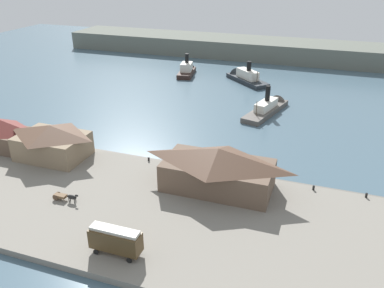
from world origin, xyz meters
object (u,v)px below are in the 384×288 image
ferry_shed_customs_shed (52,141)px  street_tram (115,239)px  ferry_outer_harbor (244,77)px  ferry_moored_west (270,107)px  mooring_post_east (366,195)px  ferry_shed_east_terminal (218,168)px  ferry_approaching_east (187,70)px  mooring_post_west (149,159)px  horse_cart (65,196)px  mooring_post_center_east (314,188)px

ferry_shed_customs_shed → street_tram: ferry_shed_customs_shed is taller
ferry_outer_harbor → ferry_moored_west: bearing=-63.1°
mooring_post_east → ferry_outer_harbor: 84.39m
ferry_shed_customs_shed → mooring_post_east: 67.40m
ferry_shed_east_terminal → ferry_outer_harbor: (-12.85, 79.96, -4.05)m
mooring_post_east → ferry_outer_harbor: ferry_outer_harbor is taller
ferry_approaching_east → mooring_post_east: bearing=-49.7°
ferry_shed_east_terminal → street_tram: (-9.36, -23.95, -1.75)m
mooring_post_west → ferry_shed_customs_shed: bearing=-165.5°
ferry_shed_customs_shed → street_tram: size_ratio=1.87×
street_tram → horse_cart: bearing=148.9°
street_tram → horse_cart: (-16.33, 9.85, -1.71)m
ferry_shed_customs_shed → mooring_post_west: 22.29m
horse_cart → mooring_post_center_east: horse_cart is taller
mooring_post_west → ferry_moored_west: 48.92m
ferry_shed_east_terminal → mooring_post_east: bearing=12.2°
ferry_moored_west → ferry_outer_harbor: 32.80m
ferry_shed_east_terminal → ferry_shed_customs_shed: bearing=179.3°
ferry_moored_west → ferry_shed_customs_shed: bearing=-129.4°
horse_cart → mooring_post_center_east: (43.84, 19.62, -0.49)m
mooring_post_west → horse_cart: bearing=-111.2°
ferry_shed_customs_shed → ferry_approaching_east: size_ratio=0.93×
ferry_shed_east_terminal → horse_cart: size_ratio=4.02×
ferry_shed_east_terminal → mooring_post_east: (27.89, 6.04, -3.95)m
ferry_moored_west → street_tram: bearing=-98.7°
ferry_shed_customs_shed → horse_cart: ferry_shed_customs_shed is taller
mooring_post_west → ferry_outer_harbor: (5.04, 73.94, -0.10)m
mooring_post_east → street_tram: bearing=-141.2°
horse_cart → ferry_approaching_east: 96.23m
street_tram → ferry_shed_east_terminal: bearing=68.6°
mooring_post_east → ferry_outer_harbor: size_ratio=0.05×
mooring_post_east → ferry_approaching_east: (-64.11, 75.51, 0.10)m
mooring_post_east → ferry_moored_west: ferry_moored_west is taller
ferry_shed_east_terminal → ferry_approaching_east: size_ratio=1.32×
mooring_post_west → mooring_post_center_east: size_ratio=1.00×
horse_cart → ferry_moored_west: bearing=66.9°
mooring_post_center_east → ferry_outer_harbor: bearing=112.6°
mooring_post_west → mooring_post_east: (45.77, 0.03, 0.00)m
street_tram → ferry_outer_harbor: 103.99m
street_tram → horse_cart: 19.15m
ferry_shed_east_terminal → mooring_post_center_east: (18.15, 5.52, -3.95)m
ferry_approaching_east → ferry_moored_west: bearing=-38.9°
mooring_post_center_east → mooring_post_east: 9.75m
street_tram → ferry_approaching_east: (-26.86, 105.51, -2.10)m
mooring_post_center_east → ferry_approaching_east: ferry_approaching_east is taller
horse_cart → mooring_post_west: (7.81, 20.11, -0.49)m
ferry_outer_harbor → mooring_post_east: bearing=-61.1°
ferry_outer_harbor → ferry_shed_customs_shed: bearing=-108.3°
ferry_shed_customs_shed → ferry_shed_east_terminal: size_ratio=0.71×
ferry_shed_customs_shed → mooring_post_east: bearing=4.7°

